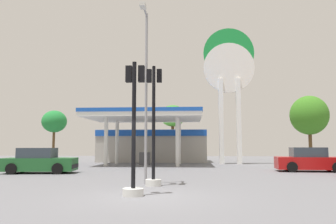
% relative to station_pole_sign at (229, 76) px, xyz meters
% --- Properties ---
extents(ground_plane, '(90.00, 90.00, 0.00)m').
position_rel_station_pole_sign_xyz_m(ground_plane, '(-5.11, -20.14, -8.30)').
color(ground_plane, slate).
rests_on(ground_plane, ground).
extents(gas_station, '(11.22, 13.86, 4.64)m').
position_rel_station_pole_sign_xyz_m(gas_station, '(-7.69, 3.59, -6.19)').
color(gas_station, '#ADA89E').
rests_on(gas_station, ground).
extents(station_pole_sign, '(4.79, 0.56, 12.90)m').
position_rel_station_pole_sign_xyz_m(station_pole_sign, '(0.00, 0.00, 0.00)').
color(station_pole_sign, white).
rests_on(station_pole_sign, ground).
extents(car_0, '(4.50, 2.29, 1.56)m').
position_rel_station_pole_sign_xyz_m(car_0, '(4.09, -8.77, -7.60)').
color(car_0, black).
rests_on(car_0, ground).
extents(car_1, '(4.46, 2.34, 1.53)m').
position_rel_station_pole_sign_xyz_m(car_1, '(-12.90, -11.27, -7.61)').
color(car_1, black).
rests_on(car_1, ground).
extents(traffic_signal_0, '(0.65, 0.68, 5.04)m').
position_rel_station_pole_sign_xyz_m(traffic_signal_0, '(-5.22, -17.22, -6.21)').
color(traffic_signal_0, silver).
rests_on(traffic_signal_0, ground).
extents(traffic_signal_1, '(0.70, 0.71, 4.51)m').
position_rel_station_pole_sign_xyz_m(traffic_signal_1, '(-5.57, -20.00, -6.49)').
color(traffic_signal_1, silver).
rests_on(traffic_signal_1, ground).
extents(tree_0, '(2.89, 2.89, 5.85)m').
position_rel_station_pole_sign_xyz_m(tree_0, '(-19.75, 6.83, -3.78)').
color(tree_0, brown).
rests_on(tree_0, ground).
extents(tree_1, '(2.85, 2.85, 6.25)m').
position_rel_station_pole_sign_xyz_m(tree_1, '(-5.67, 5.84, -3.33)').
color(tree_1, brown).
rests_on(tree_1, ground).
extents(tree_2, '(4.20, 4.20, 7.32)m').
position_rel_station_pole_sign_xyz_m(tree_2, '(9.68, 6.98, -3.20)').
color(tree_2, brown).
rests_on(tree_2, ground).
extents(corner_streetlamp, '(0.24, 1.48, 7.66)m').
position_rel_station_pole_sign_xyz_m(corner_streetlamp, '(-5.63, -16.80, -3.75)').
color(corner_streetlamp, gray).
rests_on(corner_streetlamp, ground).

